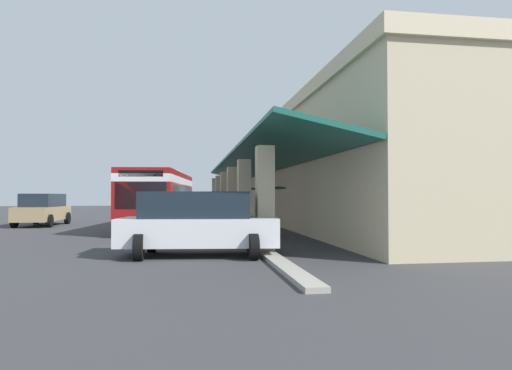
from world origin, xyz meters
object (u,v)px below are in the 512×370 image
pedestrian (173,221)px  potted_palm (270,223)px  parked_suv_white (198,223)px  transit_bus (161,196)px  parked_suv_tan (43,209)px

pedestrian → potted_palm: size_ratio=0.67×
parked_suv_white → pedestrian: parked_suv_white is taller
transit_bus → pedestrian: bearing=6.6°
pedestrian → potted_palm: potted_palm is taller
transit_bus → parked_suv_white: bearing=8.9°
parked_suv_white → pedestrian: bearing=-164.6°
transit_bus → parked_suv_tan: size_ratio=2.33×
transit_bus → potted_palm: 7.94m
potted_palm → parked_suv_tan: bearing=-127.4°
parked_suv_tan → pedestrian: size_ratio=3.03×
transit_bus → parked_suv_tan: (-3.62, -7.35, -0.84)m
pedestrian → parked_suv_tan: bearing=-145.6°
parked_suv_tan → parked_suv_white: bearing=31.1°
parked_suv_white → transit_bus: bearing=-171.1°
parked_suv_white → potted_palm: size_ratio=2.06×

